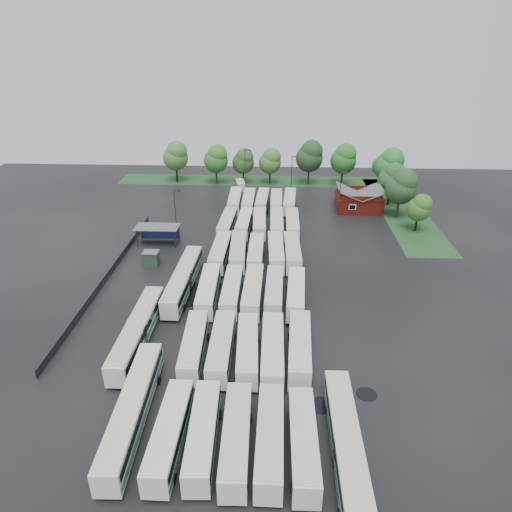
{
  "coord_description": "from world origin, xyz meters",
  "views": [
    {
      "loc": [
        5.33,
        -57.23,
        36.09
      ],
      "look_at": [
        2.0,
        12.0,
        2.5
      ],
      "focal_mm": 32.0,
      "sensor_mm": 36.0,
      "label": 1
    }
  ],
  "objects_px": {
    "artic_bus_east": "(347,447)",
    "minibus": "(240,185)",
    "brick_building": "(359,202)",
    "artic_bus_west_a": "(133,409)"
  },
  "relations": [
    {
      "from": "brick_building",
      "to": "artic_bus_east",
      "type": "distance_m",
      "value": 70.4
    },
    {
      "from": "artic_bus_east",
      "to": "minibus",
      "type": "xyz_separation_m",
      "value": [
        -16.46,
        82.93,
        -0.53
      ]
    },
    {
      "from": "brick_building",
      "to": "artic_bus_west_a",
      "type": "distance_m",
      "value": 73.47
    },
    {
      "from": "artic_bus_west_a",
      "to": "minibus",
      "type": "height_order",
      "value": "artic_bus_west_a"
    },
    {
      "from": "brick_building",
      "to": "artic_bus_west_a",
      "type": "height_order",
      "value": "brick_building"
    },
    {
      "from": "artic_bus_west_a",
      "to": "artic_bus_east",
      "type": "bearing_deg",
      "value": -11.95
    },
    {
      "from": "brick_building",
      "to": "artic_bus_east",
      "type": "height_order",
      "value": "brick_building"
    },
    {
      "from": "artic_bus_east",
      "to": "minibus",
      "type": "height_order",
      "value": "artic_bus_east"
    },
    {
      "from": "brick_building",
      "to": "minibus",
      "type": "distance_m",
      "value": 31.28
    },
    {
      "from": "brick_building",
      "to": "artic_bus_west_a",
      "type": "xyz_separation_m",
      "value": [
        -32.92,
        -65.68,
        0.0
      ]
    }
  ]
}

